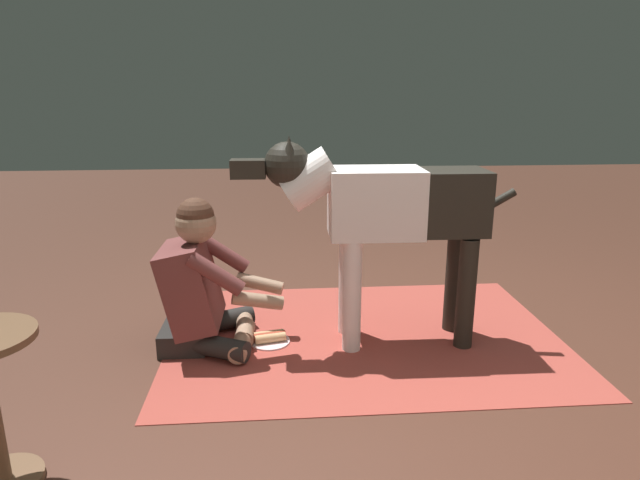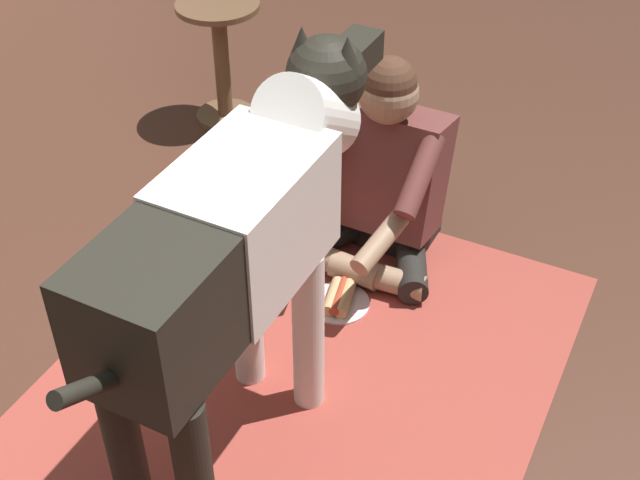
{
  "view_description": "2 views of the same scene",
  "coord_description": "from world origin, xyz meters",
  "px_view_note": "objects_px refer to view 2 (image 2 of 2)",
  "views": [
    {
      "loc": [
        0.66,
        2.62,
        1.35
      ],
      "look_at": [
        0.45,
        0.03,
        0.62
      ],
      "focal_mm": 30.55,
      "sensor_mm": 36.0,
      "label": 1
    },
    {
      "loc": [
        -1.37,
        -1.08,
        2.16
      ],
      "look_at": [
        0.43,
        -0.19,
        0.53
      ],
      "focal_mm": 48.98,
      "sensor_mm": 36.0,
      "label": 2
    }
  ],
  "objects_px": {
    "large_dog": "(237,243)",
    "round_side_table": "(221,53)",
    "hot_dog_on_plate": "(339,299)",
    "person_sitting_on_floor": "(383,179)"
  },
  "relations": [
    {
      "from": "hot_dog_on_plate",
      "to": "round_side_table",
      "type": "xyz_separation_m",
      "value": [
        0.93,
        1.04,
        0.31
      ]
    },
    {
      "from": "hot_dog_on_plate",
      "to": "round_side_table",
      "type": "distance_m",
      "value": 1.43
    },
    {
      "from": "round_side_table",
      "to": "hot_dog_on_plate",
      "type": "bearing_deg",
      "value": -131.89
    },
    {
      "from": "person_sitting_on_floor",
      "to": "hot_dog_on_plate",
      "type": "height_order",
      "value": "person_sitting_on_floor"
    },
    {
      "from": "large_dog",
      "to": "hot_dog_on_plate",
      "type": "relative_size",
      "value": 6.67
    },
    {
      "from": "person_sitting_on_floor",
      "to": "round_side_table",
      "type": "distance_m",
      "value": 1.19
    },
    {
      "from": "hot_dog_on_plate",
      "to": "large_dog",
      "type": "bearing_deg",
      "value": 179.13
    },
    {
      "from": "person_sitting_on_floor",
      "to": "round_side_table",
      "type": "relative_size",
      "value": 1.41
    },
    {
      "from": "person_sitting_on_floor",
      "to": "large_dog",
      "type": "distance_m",
      "value": 1.05
    },
    {
      "from": "large_dog",
      "to": "round_side_table",
      "type": "relative_size",
      "value": 2.58
    }
  ]
}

